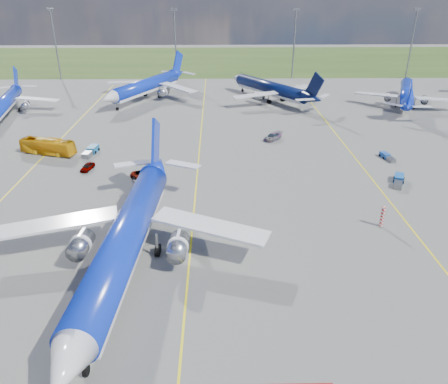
{
  "coord_description": "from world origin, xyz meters",
  "views": [
    {
      "loc": [
        3.34,
        -43.75,
        30.46
      ],
      "look_at": [
        4.41,
        11.01,
        4.0
      ],
      "focal_mm": 35.0,
      "sensor_mm": 36.0,
      "label": 1
    }
  ],
  "objects_px": {
    "service_car_c": "(273,137)",
    "main_airliner": "(129,268)",
    "baggage_tug_w": "(399,180)",
    "service_car_a": "(87,167)",
    "warning_post": "(382,217)",
    "service_car_b": "(143,175)",
    "baggage_tug_c": "(91,151)",
    "bg_jet_nnw": "(147,99)",
    "bg_jet_n": "(270,100)",
    "apron_bus": "(48,146)",
    "baggage_tug_e": "(387,157)",
    "bg_jet_nw": "(8,114)",
    "bg_jet_ne": "(404,105)"
  },
  "relations": [
    {
      "from": "main_airliner",
      "to": "service_car_b",
      "type": "relative_size",
      "value": 10.66
    },
    {
      "from": "bg_jet_nnw",
      "to": "service_car_b",
      "type": "distance_m",
      "value": 56.63
    },
    {
      "from": "service_car_c",
      "to": "baggage_tug_e",
      "type": "height_order",
      "value": "service_car_c"
    },
    {
      "from": "apron_bus",
      "to": "baggage_tug_c",
      "type": "bearing_deg",
      "value": -73.19
    },
    {
      "from": "main_airliner",
      "to": "bg_jet_ne",
      "type": "bearing_deg",
      "value": 53.55
    },
    {
      "from": "bg_jet_nnw",
      "to": "main_airliner",
      "type": "xyz_separation_m",
      "value": [
        9.32,
        -82.61,
        0.0
      ]
    },
    {
      "from": "apron_bus",
      "to": "service_car_a",
      "type": "height_order",
      "value": "apron_bus"
    },
    {
      "from": "warning_post",
      "to": "main_airliner",
      "type": "xyz_separation_m",
      "value": [
        -32.98,
        -9.22,
        -1.5
      ]
    },
    {
      "from": "service_car_c",
      "to": "bg_jet_ne",
      "type": "bearing_deg",
      "value": 77.43
    },
    {
      "from": "bg_jet_n",
      "to": "service_car_c",
      "type": "relative_size",
      "value": 7.95
    },
    {
      "from": "bg_jet_nw",
      "to": "service_car_b",
      "type": "xyz_separation_m",
      "value": [
        40.31,
        -40.64,
        0.6
      ]
    },
    {
      "from": "bg_jet_ne",
      "to": "service_car_a",
      "type": "relative_size",
      "value": 10.37
    },
    {
      "from": "service_car_b",
      "to": "bg_jet_nw",
      "type": "bearing_deg",
      "value": 48.28
    },
    {
      "from": "bg_jet_nnw",
      "to": "service_car_c",
      "type": "height_order",
      "value": "bg_jet_nnw"
    },
    {
      "from": "warning_post",
      "to": "bg_jet_nw",
      "type": "height_order",
      "value": "bg_jet_nw"
    },
    {
      "from": "service_car_b",
      "to": "apron_bus",
      "type": "bearing_deg",
      "value": 62.97
    },
    {
      "from": "baggage_tug_w",
      "to": "service_car_a",
      "type": "bearing_deg",
      "value": -163.03
    },
    {
      "from": "main_airliner",
      "to": "apron_bus",
      "type": "bearing_deg",
      "value": 123.8
    },
    {
      "from": "baggage_tug_e",
      "to": "bg_jet_nw",
      "type": "bearing_deg",
      "value": 147.78
    },
    {
      "from": "main_airliner",
      "to": "bg_jet_nw",
      "type": "bearing_deg",
      "value": 125.85
    },
    {
      "from": "bg_jet_nw",
      "to": "service_car_c",
      "type": "relative_size",
      "value": 7.13
    },
    {
      "from": "warning_post",
      "to": "service_car_a",
      "type": "height_order",
      "value": "warning_post"
    },
    {
      "from": "bg_jet_n",
      "to": "bg_jet_ne",
      "type": "relative_size",
      "value": 1.05
    },
    {
      "from": "bg_jet_ne",
      "to": "service_car_a",
      "type": "bearing_deg",
      "value": 52.12
    },
    {
      "from": "main_airliner",
      "to": "service_car_b",
      "type": "distance_m",
      "value": 26.53
    },
    {
      "from": "bg_jet_nw",
      "to": "baggage_tug_w",
      "type": "height_order",
      "value": "bg_jet_nw"
    },
    {
      "from": "bg_jet_nw",
      "to": "service_car_a",
      "type": "relative_size",
      "value": 9.76
    },
    {
      "from": "bg_jet_nnw",
      "to": "apron_bus",
      "type": "relative_size",
      "value": 3.73
    },
    {
      "from": "bg_jet_ne",
      "to": "apron_bus",
      "type": "distance_m",
      "value": 91.46
    },
    {
      "from": "bg_jet_nw",
      "to": "main_airliner",
      "type": "height_order",
      "value": "main_airliner"
    },
    {
      "from": "main_airliner",
      "to": "baggage_tug_c",
      "type": "distance_m",
      "value": 40.83
    },
    {
      "from": "bg_jet_n",
      "to": "bg_jet_ne",
      "type": "height_order",
      "value": "bg_jet_n"
    },
    {
      "from": "bg_jet_nw",
      "to": "bg_jet_n",
      "type": "xyz_separation_m",
      "value": [
        68.23,
        13.1,
        0.0
      ]
    },
    {
      "from": "bg_jet_n",
      "to": "baggage_tug_e",
      "type": "bearing_deg",
      "value": 77.08
    },
    {
      "from": "baggage_tug_c",
      "to": "main_airliner",
      "type": "bearing_deg",
      "value": -62.27
    },
    {
      "from": "service_car_c",
      "to": "baggage_tug_c",
      "type": "height_order",
      "value": "service_car_c"
    },
    {
      "from": "bg_jet_nnw",
      "to": "main_airliner",
      "type": "distance_m",
      "value": 83.13
    },
    {
      "from": "service_car_a",
      "to": "bg_jet_nw",
      "type": "bearing_deg",
      "value": 141.61
    },
    {
      "from": "bg_jet_nnw",
      "to": "main_airliner",
      "type": "bearing_deg",
      "value": -57.58
    },
    {
      "from": "baggage_tug_c",
      "to": "warning_post",
      "type": "bearing_deg",
      "value": -24.24
    },
    {
      "from": "bg_jet_nw",
      "to": "baggage_tug_w",
      "type": "relative_size",
      "value": 6.69
    },
    {
      "from": "bg_jet_n",
      "to": "baggage_tug_c",
      "type": "xyz_separation_m",
      "value": [
        -39.92,
        -41.89,
        0.58
      ]
    },
    {
      "from": "service_car_b",
      "to": "service_car_c",
      "type": "relative_size",
      "value": 0.89
    },
    {
      "from": "service_car_c",
      "to": "main_airliner",
      "type": "bearing_deg",
      "value": -73.85
    },
    {
      "from": "bg_jet_ne",
      "to": "baggage_tug_c",
      "type": "bearing_deg",
      "value": 46.77
    },
    {
      "from": "main_airliner",
      "to": "service_car_a",
      "type": "distance_m",
      "value": 32.66
    },
    {
      "from": "bg_jet_ne",
      "to": "main_airliner",
      "type": "relative_size",
      "value": 0.8
    },
    {
      "from": "bg_jet_n",
      "to": "apron_bus",
      "type": "height_order",
      "value": "bg_jet_n"
    },
    {
      "from": "warning_post",
      "to": "baggage_tug_c",
      "type": "bearing_deg",
      "value": 148.35
    },
    {
      "from": "main_airliner",
      "to": "service_car_c",
      "type": "relative_size",
      "value": 9.44
    }
  ]
}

